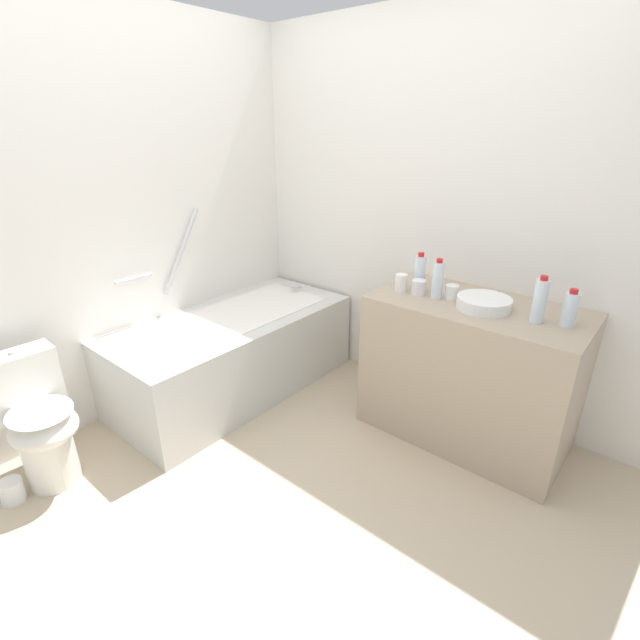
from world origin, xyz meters
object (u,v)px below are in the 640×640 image
object	(u,v)px
toilet	(38,422)
water_bottle_3	(570,309)
water_bottle_0	(420,273)
toilet_paper_roll	(12,491)
sink_basin	(484,303)
sink_faucet	(495,295)
drinking_glass_1	(401,283)
water_bottle_1	(540,301)
drinking_glass_0	(452,292)
water_bottle_2	(438,280)
drinking_glass_2	(419,287)
bathtub	(234,351)

from	to	relation	value
toilet	water_bottle_3	xyz separation A→B (m)	(1.76, -1.95, 0.57)
water_bottle_0	toilet_paper_roll	distance (m)	2.43
toilet	toilet_paper_roll	distance (m)	0.35
sink_basin	water_bottle_3	distance (m)	0.40
sink_faucet	drinking_glass_1	size ratio (longest dim) A/B	1.49
sink_basin	water_bottle_1	xyz separation A→B (m)	(-0.01, -0.27, 0.08)
drinking_glass_0	toilet_paper_roll	world-z (taller)	drinking_glass_0
water_bottle_0	water_bottle_3	size ratio (longest dim) A/B	1.19
water_bottle_2	drinking_glass_2	distance (m)	0.12
toilet_paper_roll	water_bottle_0	bearing A→B (deg)	-29.35
bathtub	toilet_paper_roll	world-z (taller)	bathtub
water_bottle_3	drinking_glass_2	xyz separation A→B (m)	(-0.06, 0.77, -0.04)
water_bottle_3	drinking_glass_0	xyz separation A→B (m)	(-0.00, 0.59, -0.05)
water_bottle_1	drinking_glass_0	world-z (taller)	water_bottle_1
water_bottle_1	drinking_glass_2	bearing A→B (deg)	91.19
sink_faucet	toilet_paper_roll	xyz separation A→B (m)	(-2.09, 1.52, -0.81)
drinking_glass_2	drinking_glass_1	bearing A→B (deg)	97.82
toilet	water_bottle_3	distance (m)	2.69
water_bottle_2	water_bottle_3	world-z (taller)	water_bottle_2
sink_basin	water_bottle_1	size ratio (longest dim) A/B	1.18
sink_basin	sink_faucet	world-z (taller)	same
sink_faucet	drinking_glass_0	xyz separation A→B (m)	(-0.13, 0.20, 0.01)
toilet_paper_roll	water_bottle_1	bearing A→B (deg)	-43.12
sink_basin	drinking_glass_2	bearing A→B (deg)	93.70
water_bottle_2	drinking_glass_1	distance (m)	0.22
water_bottle_3	drinking_glass_2	size ratio (longest dim) A/B	2.21
bathtub	toilet	distance (m)	1.23
drinking_glass_1	toilet_paper_roll	distance (m)	2.31
bathtub	water_bottle_1	bearing A→B (deg)	-74.51
water_bottle_2	drinking_glass_2	xyz separation A→B (m)	(-0.01, 0.11, -0.06)
drinking_glass_0	sink_faucet	bearing A→B (deg)	-55.58
sink_basin	drinking_glass_1	distance (m)	0.48
toilet	water_bottle_2	size ratio (longest dim) A/B	3.09
water_bottle_1	bathtub	bearing A→B (deg)	105.49
bathtub	water_bottle_1	size ratio (longest dim) A/B	6.92
sink_basin	sink_faucet	bearing A→B (deg)	0.00
sink_basin	water_bottle_1	bearing A→B (deg)	-92.30
drinking_glass_0	toilet_paper_roll	bearing A→B (deg)	145.84
toilet	bathtub	bearing A→B (deg)	89.35
bathtub	water_bottle_3	distance (m)	2.06
bathtub	water_bottle_0	world-z (taller)	bathtub
bathtub	sink_basin	xyz separation A→B (m)	(0.50, -1.49, 0.57)
water_bottle_3	toilet_paper_roll	xyz separation A→B (m)	(-1.96, 1.92, -0.86)
water_bottle_0	sink_faucet	bearing A→B (deg)	-74.35
bathtub	drinking_glass_2	xyz separation A→B (m)	(0.47, -1.12, 0.59)
toilet	drinking_glass_1	xyz separation A→B (m)	(1.68, -1.07, 0.54)
bathtub	toilet_paper_roll	xyz separation A→B (m)	(-1.42, 0.03, -0.23)
drinking_glass_1	sink_basin	bearing A→B (deg)	-85.38
water_bottle_0	drinking_glass_1	world-z (taller)	water_bottle_0
bathtub	water_bottle_2	xyz separation A→B (m)	(0.49, -1.22, 0.65)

